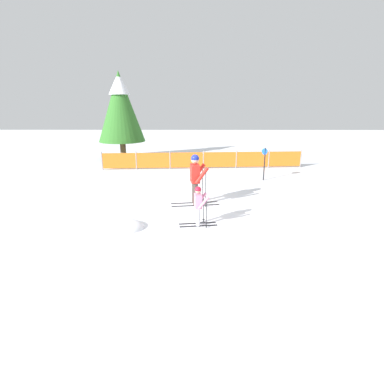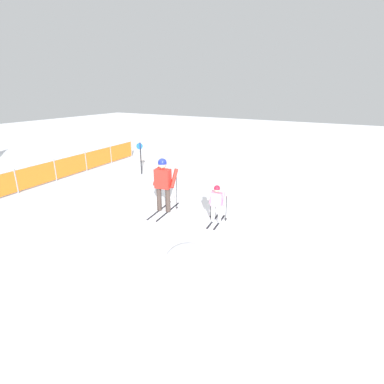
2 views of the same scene
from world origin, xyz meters
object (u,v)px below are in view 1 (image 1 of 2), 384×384
Objects in this scene: skier_adult at (196,175)px; safety_fence at (203,160)px; skier_child at (199,203)px; conifer_far at (120,106)px; trail_marker at (264,161)px.

skier_adult is 0.16× the size of safety_fence.
skier_child is 11.78m from conifer_far.
conifer_far is at bearing 108.88° from skier_adult.
skier_child is 7.71m from safety_fence.
skier_child is at bearing -66.69° from conifer_far.
skier_adult reaches higher than safety_fence.
skier_child is at bearing -95.82° from skier_adult.
trail_marker is (3.01, 5.23, 0.23)m from skier_child.
trail_marker is (2.65, -2.47, 0.42)m from safety_fence.
conifer_far is at bearing 144.81° from trail_marker.
conifer_far is (-4.91, 2.86, 2.73)m from safety_fence.
trail_marker reaches higher than skier_child.
skier_child is 0.22× the size of conifer_far.
safety_fence is 6.31m from conifer_far.
safety_fence is at bearing 137.01° from trail_marker.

